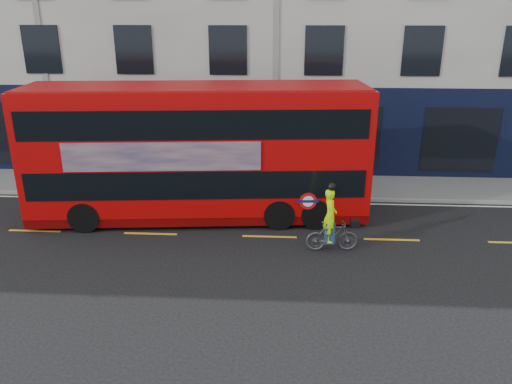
{
  "coord_description": "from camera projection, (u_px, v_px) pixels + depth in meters",
  "views": [
    {
      "loc": [
        0.43,
        -13.53,
        7.05
      ],
      "look_at": [
        -0.48,
        2.08,
        1.36
      ],
      "focal_mm": 35.0,
      "sensor_mm": 36.0,
      "label": 1
    }
  ],
  "objects": [
    {
      "name": "kerb",
      "position": [
        272.0,
        198.0,
        19.79
      ],
      "size": [
        60.0,
        0.12,
        0.13
      ],
      "primitive_type": "cube",
      "color": "gray",
      "rests_on": "ground"
    },
    {
      "name": "ground",
      "position": [
        268.0,
        258.0,
        15.12
      ],
      "size": [
        120.0,
        120.0,
        0.0
      ],
      "primitive_type": "plane",
      "color": "black",
      "rests_on": "ground"
    },
    {
      "name": "cyclist",
      "position": [
        332.0,
        228.0,
        15.34
      ],
      "size": [
        1.66,
        0.65,
        2.23
      ],
      "rotation": [
        0.0,
        0.0,
        0.08
      ],
      "color": "#444648",
      "rests_on": "ground"
    },
    {
      "name": "road_edge_line",
      "position": [
        272.0,
        202.0,
        19.53
      ],
      "size": [
        58.0,
        0.1,
        0.01
      ],
      "primitive_type": "cube",
      "color": "silver",
      "rests_on": "ground"
    },
    {
      "name": "lane_dashes",
      "position": [
        269.0,
        237.0,
        16.53
      ],
      "size": [
        58.0,
        0.12,
        0.01
      ],
      "primitive_type": null,
      "color": "gold",
      "rests_on": "ground"
    },
    {
      "name": "bus",
      "position": [
        200.0,
        152.0,
        17.35
      ],
      "size": [
        11.91,
        3.71,
        4.73
      ],
      "rotation": [
        0.0,
        0.0,
        0.09
      ],
      "color": "#AE0607",
      "rests_on": "ground"
    },
    {
      "name": "building_terrace",
      "position": [
        278.0,
        1.0,
        24.71
      ],
      "size": [
        50.0,
        10.07,
        15.0
      ],
      "color": "beige",
      "rests_on": "ground"
    },
    {
      "name": "pavement",
      "position": [
        273.0,
        185.0,
        21.2
      ],
      "size": [
        60.0,
        3.0,
        0.12
      ],
      "primitive_type": "cube",
      "color": "slate",
      "rests_on": "ground"
    }
  ]
}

